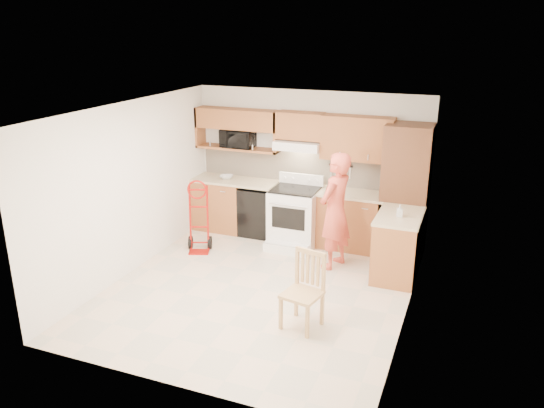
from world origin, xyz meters
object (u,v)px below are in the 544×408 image
Objects in this scene: range at (294,213)px; person at (335,211)px; microwave at (238,138)px; hand_truck at (198,220)px; dining_chair at (302,292)px.

person reaches higher than range.
range is (1.17, -0.40, -1.08)m from microwave.
range is 1.56m from hand_truck.
microwave is 0.32× the size of person.
person is 1.65× the size of hand_truck.
hand_truck is at bearing 156.77° from dining_chair.
range is 0.64× the size of person.
dining_chair is at bearing -68.65° from range.
person is at bearing -33.68° from range.
person is at bearing -14.76° from hand_truck.
microwave is 2.35m from person.
person is (2.01, -0.96, -0.76)m from microwave.
person is at bearing 104.69° from dining_chair.
microwave reaches higher than hand_truck.
microwave is 1.64m from range.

